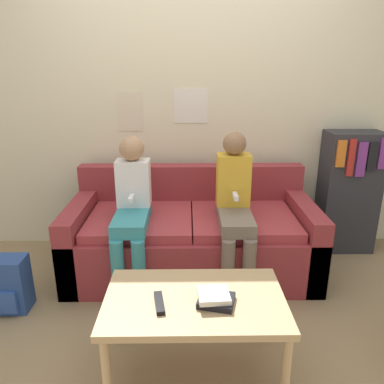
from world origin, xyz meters
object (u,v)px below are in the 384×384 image
object	(u,v)px
coffee_table	(195,307)
backpack	(5,285)
bookshelf	(348,192)
couch	(192,237)
tv_remote	(159,303)
person_right	(235,204)
person_left	(132,206)

from	to	relation	value
coffee_table	backpack	world-z (taller)	coffee_table
bookshelf	backpack	size ratio (longest dim) A/B	2.77
couch	tv_remote	size ratio (longest dim) A/B	10.64
coffee_table	tv_remote	xyz separation A→B (m)	(-0.17, -0.05, 0.06)
person_right	bookshelf	xyz separation A→B (m)	(1.04, 0.53, -0.09)
person_left	person_right	distance (m)	0.73
person_left	person_right	world-z (taller)	person_right
person_left	bookshelf	distance (m)	1.85
tv_remote	couch	bearing A→B (deg)	72.08
couch	tv_remote	bearing A→B (deg)	-98.49
bookshelf	backpack	distance (m)	2.74
couch	person_left	distance (m)	0.58
couch	person_left	xyz separation A→B (m)	(-0.43, -0.20, 0.34)
couch	person_right	bearing A→B (deg)	-32.85
bookshelf	backpack	world-z (taller)	bookshelf
tv_remote	bookshelf	bearing A→B (deg)	34.93
person_right	bookshelf	bearing A→B (deg)	27.06
couch	bookshelf	world-z (taller)	bookshelf
coffee_table	bookshelf	size ratio (longest dim) A/B	0.86
tv_remote	backpack	bearing A→B (deg)	140.47
coffee_table	person_left	bearing A→B (deg)	115.68
backpack	couch	bearing A→B (deg)	23.39
coffee_table	bookshelf	distance (m)	1.96
tv_remote	coffee_table	bearing A→B (deg)	7.98
backpack	person_right	bearing A→B (deg)	12.39
couch	person_right	world-z (taller)	person_right
coffee_table	backpack	xyz separation A→B (m)	(-1.23, 0.56, -0.22)
tv_remote	backpack	distance (m)	1.26
couch	backpack	world-z (taller)	couch
person_right	backpack	bearing A→B (deg)	-167.61
coffee_table	person_left	size ratio (longest dim) A/B	0.83
coffee_table	person_right	distance (m)	0.97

